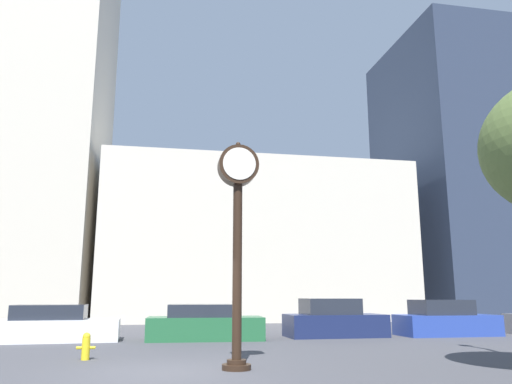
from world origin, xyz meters
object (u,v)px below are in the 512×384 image
(street_clock, at_px, (238,213))
(car_blue, at_px, (445,320))
(car_green, at_px, (204,325))
(car_navy, at_px, (334,321))
(car_white, at_px, (54,326))
(fire_hydrant_far, at_px, (86,346))

(street_clock, height_order, car_blue, street_clock)
(street_clock, height_order, car_green, street_clock)
(car_navy, bearing_deg, car_white, 179.72)
(fire_hydrant_far, bearing_deg, car_white, 108.60)
(car_white, distance_m, car_green, 5.39)
(car_green, xyz_separation_m, fire_hydrant_far, (-3.50, -5.20, -0.20))
(car_green, height_order, fire_hydrant_far, car_green)
(street_clock, bearing_deg, fire_hydrant_far, 146.16)
(street_clock, xyz_separation_m, fire_hydrant_far, (-3.59, 2.40, -3.21))
(street_clock, relative_size, car_navy, 1.35)
(fire_hydrant_far, bearing_deg, car_green, 56.09)
(car_navy, relative_size, fire_hydrant_far, 5.72)
(street_clock, height_order, car_white, street_clock)
(car_navy, relative_size, car_blue, 0.99)
(car_navy, bearing_deg, street_clock, -123.19)
(car_navy, bearing_deg, fire_hydrant_far, -147.70)
(car_white, distance_m, fire_hydrant_far, 5.90)
(car_navy, xyz_separation_m, fire_hydrant_far, (-8.72, -5.66, -0.28))
(car_white, relative_size, car_navy, 1.15)
(car_green, distance_m, car_blue, 9.96)
(car_blue, bearing_deg, street_clock, -141.74)
(street_clock, xyz_separation_m, car_blue, (9.87, 7.78, -2.95))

